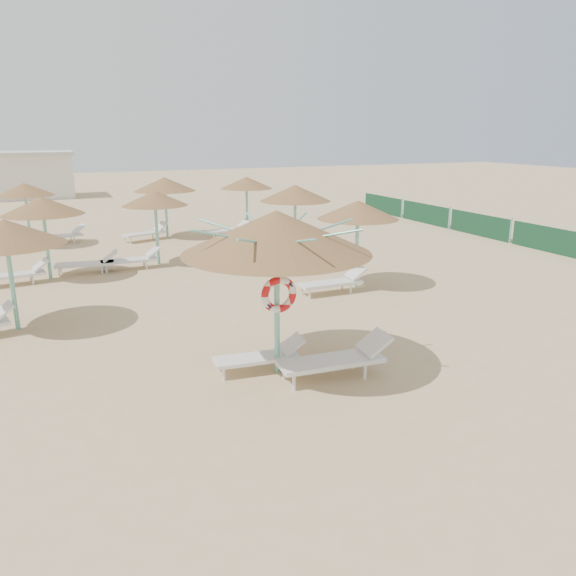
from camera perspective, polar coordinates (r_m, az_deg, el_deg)
name	(u,v)px	position (r m, az deg, el deg)	size (l,w,h in m)	color
ground	(288,364)	(11.72, -0.01, -7.75)	(120.00, 120.00, 0.00)	tan
main_palapa	(276,233)	(10.55, -1.18, 5.64)	(3.62, 3.62, 3.24)	#6FC1B2
lounger_main_a	(262,356)	(11.32, -2.63, -6.92)	(1.86, 0.72, 0.66)	silver
lounger_main_b	(338,358)	(11.05, 5.13, -7.14)	(2.27, 0.81, 0.81)	silver
palapa_field	(169,199)	(20.74, -12.03, 8.80)	(13.17, 13.44, 2.70)	#6FC1B2
service_hut	(12,175)	(44.98, -26.27, 10.25)	(8.40, 4.40, 3.25)	silver
windbreak_fence	(480,225)	(27.30, 18.91, 6.07)	(0.08, 19.84, 1.10)	#1A4F28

